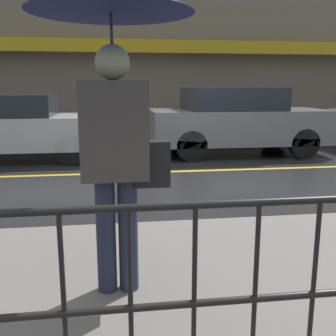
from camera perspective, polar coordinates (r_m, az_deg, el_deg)
name	(u,v)px	position (r m, az deg, el deg)	size (l,w,h in m)	color
ground_plane	(198,171)	(7.21, 4.35, -0.43)	(80.00, 80.00, 0.00)	#262628
sidewalk_near	(316,277)	(3.35, 20.62, -14.65)	(28.00, 2.49, 0.15)	slate
sidewalk_far	(168,139)	(10.99, 0.02, 4.23)	(28.00, 1.76, 0.15)	slate
lane_marking	(198,171)	(7.21, 4.35, -0.40)	(25.20, 0.12, 0.01)	gold
building_storefront	(163,42)	(11.96, -0.68, 17.76)	(28.00, 0.85, 5.55)	#706656
pedestrian	(113,48)	(2.53, -8.00, 16.85)	(1.01, 1.01, 2.03)	#23283D
car_silver	(10,126)	(8.94, -21.94, 5.67)	(4.10, 1.86, 1.35)	#B2B5BA
car_grey	(236,120)	(9.11, 9.85, 6.84)	(3.96, 1.82, 1.49)	slate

